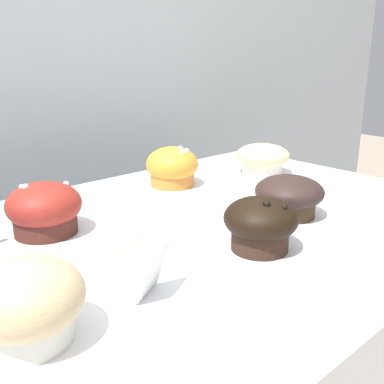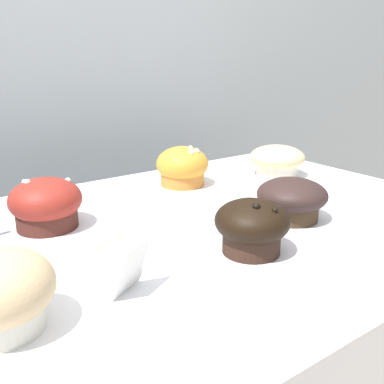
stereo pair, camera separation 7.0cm
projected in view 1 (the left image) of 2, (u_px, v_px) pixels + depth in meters
The scene contains 8 objects.
wall_back at pixel (23, 174), 1.11m from camera, with size 3.20×0.10×1.80m, color #A8B2B7.
muffin_front_center at pixel (172, 167), 0.89m from camera, with size 0.10×0.10×0.08m.
muffin_back_left at pixel (261, 223), 0.60m from camera, with size 0.10×0.10×0.08m.
muffin_back_right at pixel (289, 195), 0.72m from camera, with size 0.11×0.11×0.07m.
muffin_front_left at pixel (262, 158), 0.98m from camera, with size 0.12×0.12×0.07m.
muffin_front_right at pixel (28, 303), 0.40m from camera, with size 0.10×0.10×0.08m.
muffin_back_center at pixel (44, 209), 0.65m from camera, with size 0.11×0.11×0.08m.
price_card at pixel (145, 268), 0.48m from camera, with size 0.06×0.06×0.06m.
Camera 1 is at (-0.41, -0.47, 1.19)m, focal length 42.00 mm.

